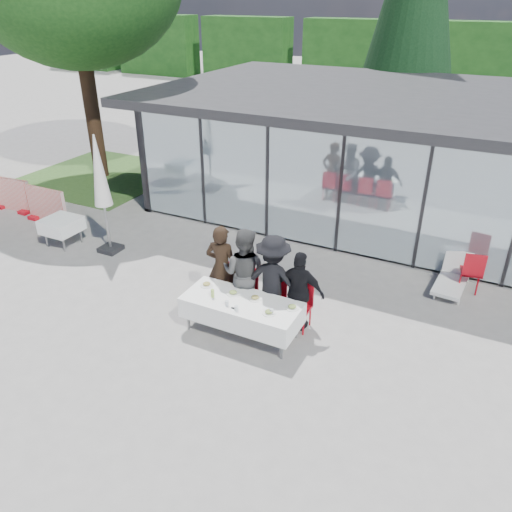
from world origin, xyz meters
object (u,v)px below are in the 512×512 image
(spare_table_left, at_px, (61,225))
(spare_chair_b, at_px, (472,270))
(diner_d, at_px, (300,292))
(diner_chair_a, at_px, (225,282))
(diner_a, at_px, (222,268))
(diner_c, at_px, (273,280))
(plate_d, at_px, (292,307))
(folded_eyeglasses, at_px, (235,309))
(dining_table, at_px, (242,310))
(diner_chair_d, at_px, (301,302))
(diner_b, at_px, (244,272))
(diner_chair_b, at_px, (246,288))
(lounger, at_px, (453,277))
(plate_a, at_px, (207,284))
(diner_chair_c, at_px, (274,295))
(plate_c, at_px, (255,298))
(market_umbrella, at_px, (100,178))
(plate_extra, at_px, (269,312))
(plate_b, at_px, (233,293))
(juice_bottle, at_px, (213,293))

(spare_table_left, bearing_deg, spare_chair_b, 13.10)
(diner_d, bearing_deg, diner_chair_a, -5.71)
(diner_a, relative_size, diner_c, 0.99)
(plate_d, bearing_deg, diner_chair_a, 162.35)
(folded_eyeglasses, bearing_deg, dining_table, 93.27)
(diner_chair_d, height_order, plate_d, diner_chair_d)
(diner_b, xyz_separation_m, diner_chair_b, (-0.00, 0.09, -0.41))
(lounger, bearing_deg, diner_chair_d, -130.90)
(diner_a, bearing_deg, folded_eyeglasses, 123.92)
(diner_d, xyz_separation_m, plate_d, (0.05, -0.47, -0.05))
(plate_a, bearing_deg, dining_table, -11.44)
(diner_chair_b, relative_size, diner_chair_c, 1.00)
(plate_d, relative_size, spare_chair_b, 0.26)
(folded_eyeglasses, relative_size, spare_table_left, 0.16)
(diner_a, height_order, diner_chair_d, diner_a)
(folded_eyeglasses, bearing_deg, diner_chair_b, 106.51)
(plate_c, height_order, market_umbrella, market_umbrella)
(diner_chair_a, relative_size, plate_c, 3.89)
(diner_d, distance_m, lounger, 3.93)
(diner_a, xyz_separation_m, lounger, (4.21, 2.98, -0.67))
(plate_c, height_order, spare_chair_b, spare_chair_b)
(diner_chair_c, distance_m, plate_extra, 0.98)
(diner_b, relative_size, plate_a, 7.55)
(diner_b, bearing_deg, spare_chair_b, -149.88)
(diner_chair_b, relative_size, plate_b, 3.89)
(diner_d, xyz_separation_m, diner_chair_d, (0.00, 0.09, -0.29))
(diner_chair_c, bearing_deg, spare_chair_b, 39.79)
(diner_d, distance_m, plate_extra, 0.85)
(diner_a, relative_size, diner_chair_a, 1.91)
(diner_a, height_order, plate_d, diner_a)
(spare_table_left, bearing_deg, plate_b, -11.74)
(plate_c, height_order, spare_table_left, plate_c)
(market_umbrella, bearing_deg, plate_c, -16.28)
(plate_c, relative_size, market_umbrella, 0.08)
(market_umbrella, bearing_deg, diner_chair_d, -8.57)
(diner_a, bearing_deg, diner_chair_d, 176.33)
(juice_bottle, bearing_deg, diner_chair_c, 44.86)
(diner_a, xyz_separation_m, spare_chair_b, (4.57, 2.94, -0.39))
(diner_a, relative_size, spare_chair_b, 1.91)
(diner_chair_c, bearing_deg, diner_chair_b, 180.00)
(diner_chair_b, relative_size, spare_chair_b, 1.00)
(dining_table, xyz_separation_m, juice_bottle, (-0.55, -0.14, 0.29))
(plate_a, bearing_deg, diner_chair_c, 25.21)
(dining_table, distance_m, spare_chair_b, 5.21)
(diner_chair_c, xyz_separation_m, market_umbrella, (-5.01, 0.84, 1.41))
(plate_extra, bearing_deg, diner_chair_b, 136.17)
(plate_a, bearing_deg, diner_d, 15.28)
(folded_eyeglasses, bearing_deg, plate_a, 151.92)
(dining_table, bearing_deg, plate_d, 11.36)
(diner_c, distance_m, juice_bottle, 1.20)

